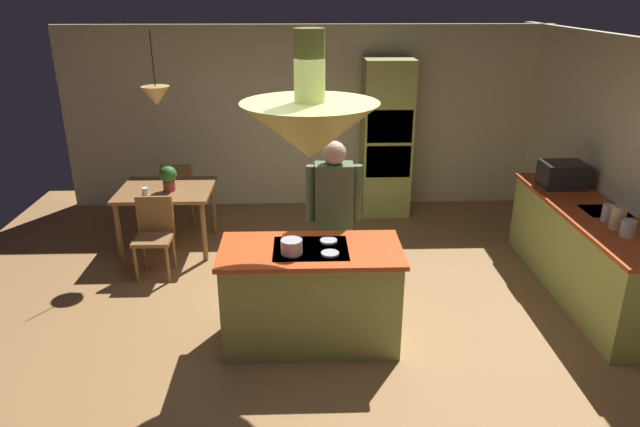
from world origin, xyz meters
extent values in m
plane|color=#9E7042|center=(0.00, 0.00, 0.00)|extent=(8.16, 8.16, 0.00)
cube|color=beige|center=(0.00, 3.45, 1.27)|extent=(6.80, 0.10, 2.55)
cube|color=#A8B259|center=(0.00, -0.20, 0.44)|extent=(1.51, 0.70, 0.87)
cube|color=#D14C1E|center=(0.00, -0.20, 0.89)|extent=(1.57, 0.76, 0.04)
cube|color=black|center=(0.00, -0.20, 0.91)|extent=(0.64, 0.52, 0.01)
cylinder|color=#B2B2B7|center=(-0.16, -0.33, 0.92)|extent=(0.15, 0.15, 0.02)
cylinder|color=#B2B2B7|center=(0.16, -0.33, 0.92)|extent=(0.15, 0.15, 0.02)
cylinder|color=#B2B2B7|center=(-0.16, -0.07, 0.92)|extent=(0.15, 0.15, 0.02)
cylinder|color=#B2B2B7|center=(0.16, -0.07, 0.92)|extent=(0.15, 0.15, 0.02)
cube|color=#A8B259|center=(2.84, 0.60, 0.44)|extent=(0.62, 2.53, 0.87)
cube|color=#D14C1E|center=(2.84, 0.60, 0.89)|extent=(0.66, 2.57, 0.04)
cube|color=#B2B2B7|center=(3.00, 0.60, 0.83)|extent=(0.48, 0.36, 0.16)
cube|color=#A8B259|center=(1.10, 3.05, 1.07)|extent=(0.66, 0.62, 2.14)
cube|color=black|center=(1.10, 2.76, 1.30)|extent=(0.60, 0.04, 0.44)
cube|color=black|center=(1.10, 2.76, 0.82)|extent=(0.60, 0.04, 0.44)
cube|color=brown|center=(-1.70, 1.90, 0.74)|extent=(1.10, 0.95, 0.04)
cylinder|color=brown|center=(-2.19, 1.49, 0.36)|extent=(0.06, 0.06, 0.72)
cylinder|color=brown|center=(-1.21, 1.49, 0.36)|extent=(0.06, 0.06, 0.72)
cylinder|color=brown|center=(-2.19, 2.31, 0.36)|extent=(0.06, 0.06, 0.72)
cylinder|color=brown|center=(-1.21, 2.31, 0.36)|extent=(0.06, 0.06, 0.72)
cylinder|color=tan|center=(0.14, 0.45, 0.42)|extent=(0.14, 0.14, 0.83)
cylinder|color=tan|center=(0.32, 0.45, 0.42)|extent=(0.14, 0.14, 0.83)
cube|color=#4C6042|center=(0.23, 0.45, 1.15)|extent=(0.36, 0.22, 0.64)
cylinder|color=#4C6042|center=(0.01, 0.45, 1.18)|extent=(0.09, 0.09, 0.55)
cylinder|color=#4C6042|center=(0.45, 0.45, 1.18)|extent=(0.09, 0.09, 0.55)
sphere|color=tan|center=(0.23, 0.45, 1.57)|extent=(0.23, 0.23, 0.23)
cone|color=#A8B259|center=(0.00, -0.20, 1.94)|extent=(1.10, 1.10, 0.45)
cylinder|color=#A8B259|center=(0.00, -0.20, 2.44)|extent=(0.24, 0.24, 0.55)
cone|color=#E0B266|center=(-1.70, 1.90, 1.86)|extent=(0.32, 0.32, 0.22)
cylinder|color=black|center=(-1.70, 1.90, 2.27)|extent=(0.01, 0.01, 0.60)
cube|color=brown|center=(-1.70, 1.13, 0.44)|extent=(0.40, 0.40, 0.04)
cube|color=brown|center=(-1.70, 1.31, 0.66)|extent=(0.40, 0.04, 0.42)
cylinder|color=brown|center=(-1.87, 0.96, 0.21)|extent=(0.04, 0.04, 0.43)
cylinder|color=brown|center=(-1.53, 0.96, 0.21)|extent=(0.04, 0.04, 0.43)
cylinder|color=brown|center=(-1.87, 1.30, 0.21)|extent=(0.04, 0.04, 0.43)
cylinder|color=brown|center=(-1.53, 1.30, 0.21)|extent=(0.04, 0.04, 0.43)
cube|color=brown|center=(-1.70, 2.67, 0.44)|extent=(0.40, 0.40, 0.04)
cube|color=brown|center=(-1.70, 2.49, 0.66)|extent=(0.40, 0.04, 0.42)
cylinder|color=brown|center=(-1.53, 2.84, 0.21)|extent=(0.04, 0.04, 0.43)
cylinder|color=brown|center=(-1.87, 2.84, 0.21)|extent=(0.04, 0.04, 0.43)
cylinder|color=brown|center=(-1.53, 2.50, 0.21)|extent=(0.04, 0.04, 0.43)
cylinder|color=brown|center=(-1.87, 2.50, 0.21)|extent=(0.04, 0.04, 0.43)
cylinder|color=#99382D|center=(-1.64, 1.82, 0.82)|extent=(0.14, 0.14, 0.12)
sphere|color=#2D722D|center=(-1.64, 1.82, 0.96)|extent=(0.20, 0.20, 0.20)
cylinder|color=white|center=(-1.88, 1.66, 0.81)|extent=(0.07, 0.07, 0.09)
cylinder|color=silver|center=(2.84, -0.03, 0.99)|extent=(0.13, 0.13, 0.15)
cylinder|color=#E0B78C|center=(2.84, 0.15, 1.02)|extent=(0.13, 0.13, 0.22)
cylinder|color=silver|center=(2.84, 0.33, 1.00)|extent=(0.11, 0.11, 0.17)
cube|color=#232326|center=(2.84, 1.36, 1.05)|extent=(0.46, 0.36, 0.28)
cylinder|color=#B2B2B7|center=(-0.16, -0.33, 0.99)|extent=(0.18, 0.18, 0.12)
camera|label=1|loc=(-0.07, -4.66, 2.98)|focal=32.22mm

